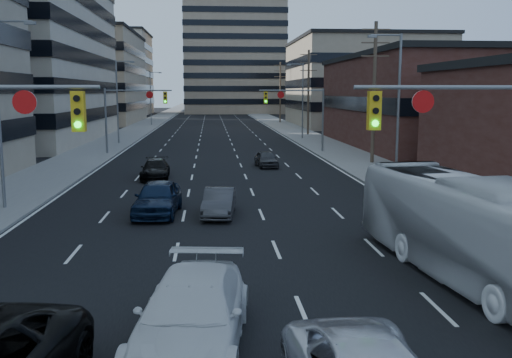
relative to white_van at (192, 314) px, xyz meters
The scene contains 26 objects.
road_surface 125.89m from the white_van, 89.55° to the left, with size 18.00×300.00×0.02m, color black.
sidewalk_left 126.33m from the white_van, 94.77° to the left, with size 5.00×300.00×0.15m, color slate.
sidewalk_right 126.51m from the white_van, 84.34° to the left, with size 5.00×300.00×0.15m, color slate.
office_left_far 98.87m from the white_van, 103.50° to the left, with size 20.00×30.00×16.00m, color gray.
storefront_right_mid 52.38m from the white_van, 61.43° to the left, with size 20.00×30.00×9.00m, color #472119.
office_right_far 88.04m from the white_van, 72.79° to the left, with size 22.00×28.00×14.00m, color gray.
apartment_tower 148.75m from the white_van, 87.26° to the left, with size 26.00×26.00×58.00m, color gray.
bg_block_left 138.85m from the white_van, 101.24° to the left, with size 24.00×24.00×20.00m, color #ADA089.
bg_block_right 130.24m from the white_van, 75.32° to the left, with size 22.00×22.00×12.00m, color gray.
signal_near_right 9.93m from the white_van, 24.71° to the left, with size 6.59×0.33×6.00m.
signal_far_left 41.57m from the white_van, 99.30° to the left, with size 6.09×0.33×6.00m.
signal_far_right 41.94m from the white_van, 78.03° to the left, with size 6.09×0.33×6.00m.
utility_pole_block 34.86m from the white_van, 67.54° to the left, with size 2.20×0.28×11.00m.
utility_pole_midblock 63.47m from the white_van, 77.97° to the left, with size 2.20×0.28×11.00m.
utility_pole_distant 92.96m from the white_van, 81.83° to the left, with size 2.20×0.28×11.00m.
streetlight_left_near 18.92m from the white_van, 120.49° to the left, with size 2.03×0.22×9.00m.
streetlight_left_mid 51.91m from the white_van, 100.42° to the left, with size 2.03×0.22×9.00m.
streetlight_left_far 86.50m from the white_van, 96.22° to the left, with size 2.03×0.22×9.00m.
streetlight_right_near 24.13m from the white_van, 61.54° to the left, with size 2.03×0.22×9.00m.
streetlight_right_far 57.18m from the white_van, 78.55° to the left, with size 2.03×0.22×9.00m.
white_van is the anchor object (origin of this frame).
transit_bus 9.28m from the white_van, 25.84° to the left, with size 2.66×11.38×3.17m, color silver.
sedan_blue 14.38m from the white_van, 98.09° to the left, with size 1.90×4.72×1.61m, color #0D1B34.
sedan_grey_center 13.82m from the white_van, 86.63° to the left, with size 1.35×3.87×1.28m, color #3A3A3C.
sedan_black_far 25.61m from the white_van, 97.14° to the left, with size 1.79×4.41×1.28m, color black.
sedan_grey_right 31.20m from the white_van, 81.40° to the left, with size 1.46×3.62×1.23m, color #363739.
Camera 1 is at (-0.53, -7.91, 5.68)m, focal length 40.00 mm.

